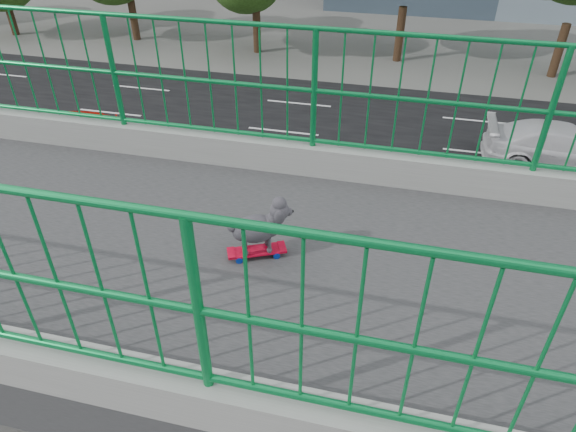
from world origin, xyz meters
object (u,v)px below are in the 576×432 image
at_px(skateboard, 257,251).
at_px(car_3, 562,147).
at_px(poodle, 259,226).
at_px(car_2, 96,137).

bearing_deg(skateboard, car_3, 131.86).
height_order(skateboard, car_3, skateboard).
height_order(poodle, car_2, poodle).
bearing_deg(poodle, car_3, 131.92).
bearing_deg(car_2, poodle, -140.26).
distance_m(skateboard, car_2, 17.26).
xyz_separation_m(car_2, car_3, (-3.20, 17.00, 0.03)).
bearing_deg(skateboard, poodle, 90.00).
relative_size(skateboard, poodle, 1.01).
relative_size(poodle, car_3, 0.09).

